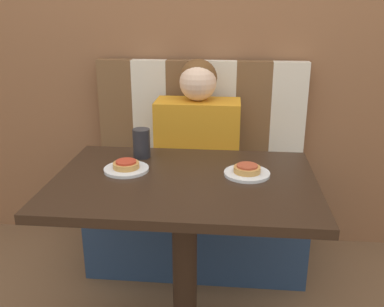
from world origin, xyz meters
TOP-DOWN VIEW (x-y plane):
  - wall_back at (0.00, 0.91)m, footprint 7.00×0.05m
  - booth_seat at (0.00, 0.61)m, footprint 1.14×0.49m
  - booth_backrest at (0.00, 0.82)m, footprint 1.14×0.07m
  - dining_table at (0.00, 0.00)m, footprint 0.99×0.69m
  - person at (0.00, 0.62)m, footprint 0.43×0.22m
  - plate_left at (-0.24, 0.06)m, footprint 0.18×0.18m
  - plate_right at (0.24, 0.06)m, footprint 0.18×0.18m
  - pizza_left at (-0.24, 0.06)m, footprint 0.10×0.10m
  - pizza_right at (0.24, 0.06)m, footprint 0.10×0.10m
  - drinking_cup at (-0.21, 0.22)m, footprint 0.07×0.07m

SIDE VIEW (x-z plane):
  - booth_seat at x=0.00m, z-range 0.00..0.46m
  - dining_table at x=0.00m, z-range 0.27..1.02m
  - plate_left at x=-0.24m, z-range 0.75..0.76m
  - plate_right at x=0.24m, z-range 0.75..0.76m
  - person at x=0.00m, z-range 0.44..1.09m
  - pizza_left at x=-0.24m, z-range 0.76..0.79m
  - pizza_right at x=0.24m, z-range 0.76..0.79m
  - booth_backrest at x=0.00m, z-range 0.46..1.09m
  - drinking_cup at x=-0.21m, z-range 0.75..0.87m
  - wall_back at x=0.00m, z-range 0.00..2.60m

